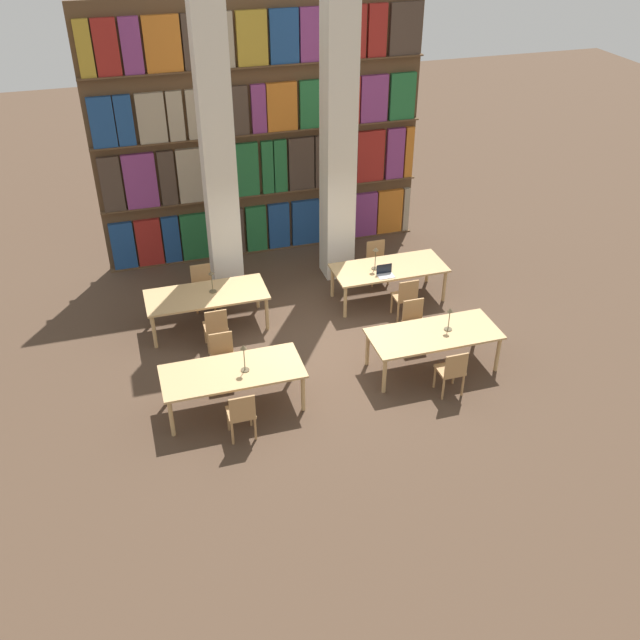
{
  "coord_description": "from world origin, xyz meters",
  "views": [
    {
      "loc": [
        -3.12,
        -10.42,
        7.65
      ],
      "look_at": [
        0.0,
        -0.12,
        0.66
      ],
      "focal_mm": 40.0,
      "sensor_mm": 36.0,
      "label": 1
    }
  ],
  "objects_px": {
    "pillar_center": "(338,139)",
    "chair_2": "(452,371)",
    "chair_3": "(415,322)",
    "reading_table_2": "(207,297)",
    "reading_table_0": "(232,374)",
    "chair_0": "(241,413)",
    "desk_lamp_0": "(244,353)",
    "chair_1": "(223,356)",
    "desk_lamp_1": "(450,315)",
    "desk_lamp_2": "(212,278)",
    "laptop": "(385,274)",
    "reading_table_3": "(389,270)",
    "reading_table_1": "(434,336)",
    "desk_lamp_3": "(375,255)",
    "chair_5": "(202,285)",
    "chair_7": "(377,260)",
    "pillar_left": "(217,151)",
    "chair_4": "(216,326)",
    "chair_6": "(405,297)"
  },
  "relations": [
    {
      "from": "chair_0",
      "to": "desk_lamp_3",
      "type": "height_order",
      "value": "desk_lamp_3"
    },
    {
      "from": "pillar_left",
      "to": "reading_table_3",
      "type": "bearing_deg",
      "value": -24.04
    },
    {
      "from": "chair_1",
      "to": "chair_6",
      "type": "bearing_deg",
      "value": -165.99
    },
    {
      "from": "chair_3",
      "to": "laptop",
      "type": "distance_m",
      "value": 1.39
    },
    {
      "from": "pillar_left",
      "to": "desk_lamp_2",
      "type": "bearing_deg",
      "value": -110.51
    },
    {
      "from": "chair_5",
      "to": "reading_table_3",
      "type": "bearing_deg",
      "value": 167.69
    },
    {
      "from": "chair_1",
      "to": "desk_lamp_2",
      "type": "xyz_separation_m",
      "value": [
        0.15,
        1.78,
        0.56
      ]
    },
    {
      "from": "reading_table_0",
      "to": "reading_table_3",
      "type": "distance_m",
      "value": 4.45
    },
    {
      "from": "reading_table_2",
      "to": "desk_lamp_3",
      "type": "distance_m",
      "value": 3.42
    },
    {
      "from": "pillar_left",
      "to": "desk_lamp_3",
      "type": "xyz_separation_m",
      "value": [
        2.77,
        -1.35,
        -1.94
      ]
    },
    {
      "from": "desk_lamp_3",
      "to": "chair_1",
      "type": "bearing_deg",
      "value": -153.03
    },
    {
      "from": "reading_table_0",
      "to": "desk_lamp_2",
      "type": "height_order",
      "value": "desk_lamp_2"
    },
    {
      "from": "desk_lamp_2",
      "to": "chair_5",
      "type": "bearing_deg",
      "value": 98.2
    },
    {
      "from": "desk_lamp_0",
      "to": "chair_7",
      "type": "distance_m",
      "value": 4.89
    },
    {
      "from": "pillar_center",
      "to": "desk_lamp_2",
      "type": "relative_size",
      "value": 13.18
    },
    {
      "from": "desk_lamp_1",
      "to": "chair_4",
      "type": "height_order",
      "value": "desk_lamp_1"
    },
    {
      "from": "chair_1",
      "to": "chair_7",
      "type": "distance_m",
      "value": 4.51
    },
    {
      "from": "reading_table_3",
      "to": "chair_7",
      "type": "height_order",
      "value": "chair_7"
    },
    {
      "from": "chair_3",
      "to": "reading_table_2",
      "type": "height_order",
      "value": "chair_3"
    },
    {
      "from": "pillar_left",
      "to": "chair_0",
      "type": "height_order",
      "value": "pillar_left"
    },
    {
      "from": "laptop",
      "to": "chair_4",
      "type": "bearing_deg",
      "value": -172.5
    },
    {
      "from": "pillar_center",
      "to": "chair_0",
      "type": "relative_size",
      "value": 6.73
    },
    {
      "from": "chair_0",
      "to": "desk_lamp_0",
      "type": "distance_m",
      "value": 0.96
    },
    {
      "from": "desk_lamp_3",
      "to": "chair_0",
      "type": "bearing_deg",
      "value": -135.99
    },
    {
      "from": "chair_1",
      "to": "desk_lamp_1",
      "type": "height_order",
      "value": "desk_lamp_1"
    },
    {
      "from": "pillar_center",
      "to": "chair_2",
      "type": "relative_size",
      "value": 6.73
    },
    {
      "from": "chair_5",
      "to": "desk_lamp_3",
      "type": "distance_m",
      "value": 3.51
    },
    {
      "from": "chair_1",
      "to": "desk_lamp_1",
      "type": "xyz_separation_m",
      "value": [
        3.86,
        -0.7,
        0.55
      ]
    },
    {
      "from": "reading_table_2",
      "to": "chair_3",
      "type": "bearing_deg",
      "value": -25.28
    },
    {
      "from": "reading_table_0",
      "to": "chair_5",
      "type": "bearing_deg",
      "value": 89.68
    },
    {
      "from": "chair_7",
      "to": "chair_1",
      "type": "bearing_deg",
      "value": 33.6
    },
    {
      "from": "chair_5",
      "to": "desk_lamp_3",
      "type": "relative_size",
      "value": 1.86
    },
    {
      "from": "reading_table_1",
      "to": "chair_6",
      "type": "bearing_deg",
      "value": 84.13
    },
    {
      "from": "desk_lamp_3",
      "to": "chair_7",
      "type": "bearing_deg",
      "value": 65.46
    },
    {
      "from": "chair_4",
      "to": "desk_lamp_3",
      "type": "bearing_deg",
      "value": 12.96
    },
    {
      "from": "reading_table_2",
      "to": "chair_2",
      "type": "bearing_deg",
      "value": -42.28
    },
    {
      "from": "chair_0",
      "to": "desk_lamp_3",
      "type": "relative_size",
      "value": 1.86
    },
    {
      "from": "desk_lamp_2",
      "to": "chair_6",
      "type": "xyz_separation_m",
      "value": [
        3.61,
        -0.84,
        -0.56
      ]
    },
    {
      "from": "reading_table_0",
      "to": "chair_0",
      "type": "xyz_separation_m",
      "value": [
        -0.02,
        -0.78,
        -0.18
      ]
    },
    {
      "from": "pillar_left",
      "to": "desk_lamp_0",
      "type": "distance_m",
      "value": 4.39
    },
    {
      "from": "chair_5",
      "to": "chair_6",
      "type": "xyz_separation_m",
      "value": [
        3.72,
        -1.58,
        0.0
      ]
    },
    {
      "from": "desk_lamp_3",
      "to": "desk_lamp_2",
      "type": "bearing_deg",
      "value": 179.22
    },
    {
      "from": "chair_4",
      "to": "desk_lamp_3",
      "type": "xyz_separation_m",
      "value": [
        3.37,
        0.78,
        0.57
      ]
    },
    {
      "from": "reading_table_3",
      "to": "chair_1",
      "type": "bearing_deg",
      "value": -155.16
    },
    {
      "from": "desk_lamp_2",
      "to": "laptop",
      "type": "bearing_deg",
      "value": -6.17
    },
    {
      "from": "chair_4",
      "to": "desk_lamp_1",
      "type": "bearing_deg",
      "value": -23.41
    },
    {
      "from": "reading_table_1",
      "to": "chair_3",
      "type": "bearing_deg",
      "value": 90.74
    },
    {
      "from": "chair_0",
      "to": "reading_table_2",
      "type": "distance_m",
      "value": 3.3
    },
    {
      "from": "chair_6",
      "to": "chair_2",
      "type": "bearing_deg",
      "value": -94.24
    },
    {
      "from": "chair_5",
      "to": "desk_lamp_3",
      "type": "height_order",
      "value": "desk_lamp_3"
    }
  ]
}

